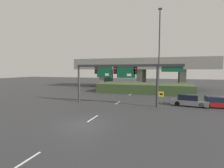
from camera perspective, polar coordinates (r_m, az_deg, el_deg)
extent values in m
plane|color=#2D2D30|center=(15.73, -9.13, -12.80)|extent=(160.00, 160.00, 0.00)
cube|color=silver|center=(10.73, -26.92, -21.90)|extent=(0.14, 2.40, 0.01)
cube|color=silver|center=(17.34, -6.23, -11.09)|extent=(0.14, 2.40, 0.01)
cube|color=silver|center=(25.10, 1.87, -6.10)|extent=(0.14, 2.40, 0.01)
cube|color=silver|center=(33.23, 6.01, -3.45)|extent=(0.14, 2.40, 0.01)
cube|color=silver|center=(41.50, 8.51, -1.84)|extent=(0.14, 2.40, 0.01)
cube|color=silver|center=(49.84, 10.17, -0.77)|extent=(0.14, 2.40, 0.01)
cylinder|color=#2D2D30|center=(25.74, -10.77, 0.15)|extent=(0.28, 0.28, 5.41)
cylinder|color=#2D2D30|center=(22.56, 14.55, -0.55)|extent=(0.28, 0.28, 5.41)
cube|color=#2D2D30|center=(23.07, 4.78, 6.02)|extent=(14.15, 0.32, 0.32)
cube|color=black|center=(24.44, -5.16, 4.46)|extent=(0.40, 0.28, 0.95)
sphere|color=red|center=(24.28, -5.32, 4.96)|extent=(0.22, 0.22, 0.22)
sphere|color=black|center=(24.28, -5.31, 3.95)|extent=(0.22, 0.22, 0.22)
cube|color=black|center=(23.48, 1.05, 4.46)|extent=(0.40, 0.28, 0.95)
sphere|color=red|center=(23.31, 0.93, 4.99)|extent=(0.22, 0.22, 0.22)
sphere|color=black|center=(23.32, 0.92, 3.94)|extent=(0.22, 0.22, 0.22)
cube|color=black|center=(22.82, 7.70, 4.41)|extent=(0.40, 0.28, 0.95)
sphere|color=red|center=(22.65, 7.63, 4.95)|extent=(0.22, 0.22, 0.22)
sphere|color=black|center=(22.65, 7.61, 3.87)|extent=(0.22, 0.22, 0.22)
cube|color=#0F4C33|center=(23.88, -2.51, 3.87)|extent=(2.14, 0.08, 1.44)
cube|color=white|center=(23.71, -1.70, 3.08)|extent=(0.54, 0.03, 0.32)
cube|color=#0F4C33|center=(22.98, 4.60, 3.81)|extent=(2.47, 0.08, 1.46)
cube|color=white|center=(22.84, 5.62, 2.97)|extent=(0.62, 0.03, 0.32)
cube|color=#0F4C33|center=(22.37, 19.05, 4.59)|extent=(2.52, 0.07, 0.64)
cylinder|color=#4C4C4C|center=(21.25, 15.71, -5.22)|extent=(0.08, 0.08, 2.23)
cube|color=yellow|center=(21.09, 15.75, -3.20)|extent=(0.60, 0.03, 0.60)
cube|color=black|center=(21.07, 15.75, -3.21)|extent=(0.33, 0.01, 0.21)
cylinder|color=#2D2D30|center=(34.18, 15.16, 9.80)|extent=(0.24, 0.24, 15.67)
cube|color=#333333|center=(35.79, 15.46, 22.59)|extent=(0.70, 0.36, 0.24)
cube|color=gray|center=(46.43, 9.70, 5.86)|extent=(34.64, 9.53, 1.83)
cube|color=gray|center=(41.97, 8.79, 7.86)|extent=(34.64, 0.40, 0.90)
cube|color=gray|center=(48.92, -1.80, 2.00)|extent=(1.40, 7.63, 4.77)
cube|color=gray|center=(46.48, 9.65, 1.79)|extent=(1.40, 7.63, 4.77)
cube|color=gray|center=(46.04, 21.81, 1.49)|extent=(1.40, 7.63, 4.77)
cube|color=#384C28|center=(37.28, 10.61, -1.23)|extent=(18.87, 7.78, 1.79)
cube|color=gray|center=(25.00, 23.93, -5.47)|extent=(4.69, 2.48, 0.62)
cube|color=black|center=(24.90, 23.57, -3.94)|extent=(2.55, 1.97, 0.72)
cylinder|color=black|center=(25.77, 27.11, -5.63)|extent=(0.67, 0.32, 0.64)
cylinder|color=black|center=(24.21, 27.10, -6.27)|extent=(0.67, 0.32, 0.64)
cylinder|color=black|center=(25.91, 20.95, -5.36)|extent=(0.67, 0.32, 0.64)
cylinder|color=black|center=(24.36, 20.54, -5.98)|extent=(0.67, 0.32, 0.64)
cube|color=maroon|center=(25.54, 31.25, -5.61)|extent=(4.66, 2.17, 0.56)
cube|color=black|center=(25.39, 30.92, -4.25)|extent=(2.48, 1.81, 0.67)
cylinder|color=black|center=(25.92, 27.73, -5.59)|extent=(0.66, 0.27, 0.64)
cylinder|color=black|center=(24.42, 28.64, -6.24)|extent=(0.66, 0.27, 0.64)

